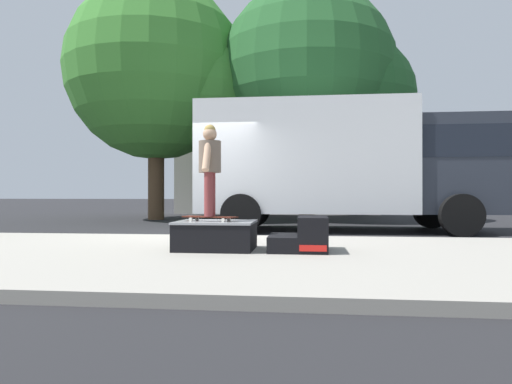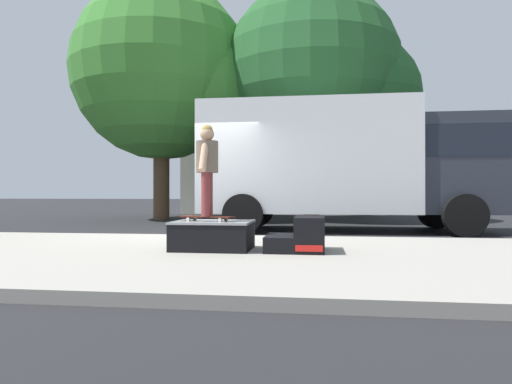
# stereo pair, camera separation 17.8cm
# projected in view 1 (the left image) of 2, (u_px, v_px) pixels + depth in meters

# --- Properties ---
(ground_plane) EXTENTS (140.00, 140.00, 0.00)m
(ground_plane) POSITION_uv_depth(u_px,v_px,m) (190.00, 238.00, 9.12)
(ground_plane) COLOR black
(sidewalk_slab) EXTENTS (50.00, 5.00, 0.12)m
(sidewalk_slab) POSITION_uv_depth(u_px,v_px,m) (133.00, 255.00, 6.14)
(sidewalk_slab) COLOR gray
(sidewalk_slab) RESTS_ON ground
(skate_box) EXTENTS (1.09, 0.86, 0.40)m
(skate_box) POSITION_uv_depth(u_px,v_px,m) (216.00, 234.00, 6.31)
(skate_box) COLOR black
(skate_box) RESTS_ON sidewalk_slab
(kicker_ramp) EXTENTS (0.79, 0.83, 0.47)m
(kicker_ramp) POSITION_uv_depth(u_px,v_px,m) (304.00, 237.00, 6.17)
(kicker_ramp) COLOR black
(kicker_ramp) RESTS_ON sidewalk_slab
(skateboard) EXTENTS (0.81, 0.39, 0.07)m
(skateboard) POSITION_uv_depth(u_px,v_px,m) (210.00, 217.00, 6.29)
(skateboard) COLOR #4C1E14
(skateboard) RESTS_ON skate_box
(skater_kid) EXTENTS (0.31, 0.66, 1.28)m
(skater_kid) POSITION_uv_depth(u_px,v_px,m) (210.00, 162.00, 6.29)
(skater_kid) COLOR brown
(skater_kid) RESTS_ON skateboard
(box_truck) EXTENTS (6.91, 2.63, 3.05)m
(box_truck) POSITION_uv_depth(u_px,v_px,m) (345.00, 161.00, 10.95)
(box_truck) COLOR silver
(box_truck) RESTS_ON ground
(street_tree_main) EXTENTS (6.69, 6.08, 8.05)m
(street_tree_main) POSITION_uv_depth(u_px,v_px,m) (317.00, 80.00, 15.56)
(street_tree_main) COLOR brown
(street_tree_main) RESTS_ON ground
(street_tree_neighbour) EXTENTS (6.83, 6.21, 8.32)m
(street_tree_neighbour) POSITION_uv_depth(u_px,v_px,m) (166.00, 76.00, 15.84)
(street_tree_neighbour) COLOR brown
(street_tree_neighbour) RESTS_ON ground
(house_behind) EXTENTS (9.54, 8.23, 8.40)m
(house_behind) POSITION_uv_depth(u_px,v_px,m) (280.00, 130.00, 23.78)
(house_behind) COLOR silver
(house_behind) RESTS_ON ground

